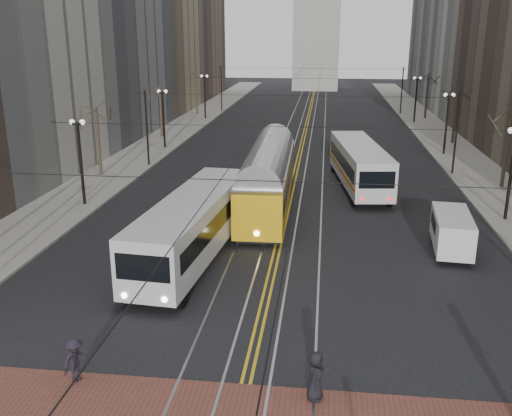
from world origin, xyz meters
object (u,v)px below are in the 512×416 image
(streetcar, at_px, (268,183))
(sedan_grey, at_px, (349,150))
(cargo_van, at_px, (452,233))
(transit_bus, at_px, (194,228))
(rear_bus, at_px, (359,166))
(pedestrian_d, at_px, (75,360))
(pedestrian_a, at_px, (316,376))

(streetcar, xyz_separation_m, sedan_grey, (5.92, 16.38, -0.97))
(streetcar, bearing_deg, cargo_van, -33.28)
(transit_bus, xyz_separation_m, cargo_van, (13.44, 2.52, -0.60))
(streetcar, xyz_separation_m, cargo_van, (10.51, -6.63, -0.71))
(streetcar, xyz_separation_m, rear_bus, (6.27, 6.22, -0.13))
(pedestrian_d, bearing_deg, pedestrian_a, -66.69)
(sedan_grey, bearing_deg, streetcar, -110.07)
(streetcar, distance_m, pedestrian_a, 20.73)
(streetcar, distance_m, pedestrian_d, 20.89)
(transit_bus, relative_size, rear_bus, 1.05)
(rear_bus, bearing_deg, pedestrian_a, -103.09)
(transit_bus, bearing_deg, cargo_van, 15.80)
(cargo_van, bearing_deg, rear_bus, 113.49)
(streetcar, height_order, pedestrian_d, streetcar)
(pedestrian_a, distance_m, pedestrian_d, 8.03)
(rear_bus, relative_size, pedestrian_d, 7.81)
(rear_bus, distance_m, pedestrian_a, 26.76)
(streetcar, relative_size, sedan_grey, 3.23)
(cargo_van, relative_size, pedestrian_a, 2.83)
(cargo_van, xyz_separation_m, sedan_grey, (-4.59, 23.01, -0.26))
(rear_bus, height_order, pedestrian_a, rear_bus)
(cargo_van, distance_m, pedestrian_a, 15.41)
(sedan_grey, relative_size, pedestrian_a, 2.76)
(rear_bus, relative_size, pedestrian_a, 7.46)
(transit_bus, relative_size, pedestrian_a, 7.86)
(rear_bus, relative_size, cargo_van, 2.64)
(streetcar, bearing_deg, rear_bus, 43.72)
(pedestrian_d, bearing_deg, rear_bus, 1.41)
(sedan_grey, xyz_separation_m, pedestrian_d, (-10.35, -36.78, 0.02))
(streetcar, height_order, pedestrian_a, streetcar)
(streetcar, bearing_deg, pedestrian_a, -81.06)
(rear_bus, xyz_separation_m, cargo_van, (4.25, -12.85, -0.58))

